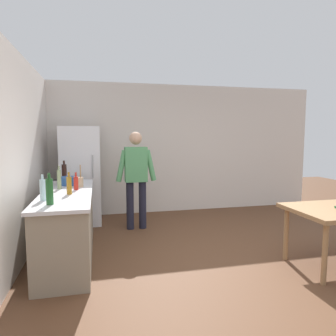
{
  "coord_description": "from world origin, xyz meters",
  "views": [
    {
      "loc": [
        -1.6,
        -3.38,
        1.64
      ],
      "look_at": [
        -0.51,
        1.3,
        1.12
      ],
      "focal_mm": 32.54,
      "sensor_mm": 36.0,
      "label": 1
    }
  ],
  "objects_px": {
    "person": "(136,174)",
    "bottle_water_clear": "(43,190)",
    "cooking_pot": "(67,181)",
    "bottle_oil_amber": "(69,185)",
    "refrigerator": "(81,176)",
    "bottle_wine_green": "(50,191)",
    "bottle_wine_dark": "(64,173)",
    "utensil_jar": "(79,181)",
    "bottle_vinegar_tall": "(59,179)",
    "bottle_sauce_red": "(76,183)"
  },
  "relations": [
    {
      "from": "bottle_water_clear",
      "to": "bottle_sauce_red",
      "type": "xyz_separation_m",
      "value": [
        0.32,
        0.64,
        -0.03
      ]
    },
    {
      "from": "bottle_oil_amber",
      "to": "bottle_sauce_red",
      "type": "xyz_separation_m",
      "value": [
        0.06,
        0.31,
        -0.02
      ]
    },
    {
      "from": "refrigerator",
      "to": "utensil_jar",
      "type": "distance_m",
      "value": 1.28
    },
    {
      "from": "person",
      "to": "bottle_wine_dark",
      "type": "distance_m",
      "value": 1.18
    },
    {
      "from": "person",
      "to": "bottle_wine_green",
      "type": "xyz_separation_m",
      "value": [
        -1.15,
        -1.83,
        0.07
      ]
    },
    {
      "from": "bottle_water_clear",
      "to": "person",
      "type": "bearing_deg",
      "value": 51.86
    },
    {
      "from": "bottle_water_clear",
      "to": "bottle_vinegar_tall",
      "type": "distance_m",
      "value": 0.77
    },
    {
      "from": "refrigerator",
      "to": "bottle_oil_amber",
      "type": "bearing_deg",
      "value": -91.62
    },
    {
      "from": "bottle_vinegar_tall",
      "to": "utensil_jar",
      "type": "bearing_deg",
      "value": 24.47
    },
    {
      "from": "person",
      "to": "bottle_water_clear",
      "type": "xyz_separation_m",
      "value": [
        -1.26,
        -1.6,
        0.05
      ]
    },
    {
      "from": "cooking_pot",
      "to": "person",
      "type": "bearing_deg",
      "value": 24.31
    },
    {
      "from": "bottle_wine_green",
      "to": "bottle_sauce_red",
      "type": "height_order",
      "value": "bottle_wine_green"
    },
    {
      "from": "refrigerator",
      "to": "utensil_jar",
      "type": "relative_size",
      "value": 5.62
    },
    {
      "from": "bottle_wine_green",
      "to": "bottle_wine_dark",
      "type": "xyz_separation_m",
      "value": [
        -0.01,
        1.67,
        0.0
      ]
    },
    {
      "from": "bottle_wine_dark",
      "to": "bottle_vinegar_tall",
      "type": "height_order",
      "value": "bottle_wine_dark"
    },
    {
      "from": "bottle_water_clear",
      "to": "bottle_oil_amber",
      "type": "relative_size",
      "value": 1.07
    },
    {
      "from": "bottle_wine_green",
      "to": "bottle_wine_dark",
      "type": "relative_size",
      "value": 1.0
    },
    {
      "from": "bottle_sauce_red",
      "to": "person",
      "type": "bearing_deg",
      "value": 45.63
    },
    {
      "from": "bottle_oil_amber",
      "to": "bottle_wine_dark",
      "type": "relative_size",
      "value": 0.82
    },
    {
      "from": "person",
      "to": "bottle_vinegar_tall",
      "type": "distance_m",
      "value": 1.44
    },
    {
      "from": "bottle_wine_green",
      "to": "bottle_vinegar_tall",
      "type": "height_order",
      "value": "bottle_wine_green"
    },
    {
      "from": "bottle_wine_green",
      "to": "bottle_wine_dark",
      "type": "height_order",
      "value": "same"
    },
    {
      "from": "bottle_wine_green",
      "to": "bottle_oil_amber",
      "type": "relative_size",
      "value": 1.21
    },
    {
      "from": "bottle_oil_amber",
      "to": "bottle_wine_dark",
      "type": "xyz_separation_m",
      "value": [
        -0.17,
        1.11,
        0.03
      ]
    },
    {
      "from": "bottle_oil_amber",
      "to": "bottle_wine_dark",
      "type": "bearing_deg",
      "value": 98.54
    },
    {
      "from": "refrigerator",
      "to": "bottle_wine_green",
      "type": "relative_size",
      "value": 5.29
    },
    {
      "from": "cooking_pot",
      "to": "bottle_vinegar_tall",
      "type": "xyz_separation_m",
      "value": [
        -0.08,
        -0.35,
        0.08
      ]
    },
    {
      "from": "cooking_pot",
      "to": "bottle_oil_amber",
      "type": "distance_m",
      "value": 0.78
    },
    {
      "from": "person",
      "to": "bottle_oil_amber",
      "type": "relative_size",
      "value": 6.07
    },
    {
      "from": "utensil_jar",
      "to": "bottle_vinegar_tall",
      "type": "bearing_deg",
      "value": -155.53
    },
    {
      "from": "person",
      "to": "bottle_sauce_red",
      "type": "xyz_separation_m",
      "value": [
        -0.94,
        -0.96,
        0.02
      ]
    },
    {
      "from": "person",
      "to": "cooking_pot",
      "type": "height_order",
      "value": "person"
    },
    {
      "from": "person",
      "to": "bottle_water_clear",
      "type": "relative_size",
      "value": 5.67
    },
    {
      "from": "bottle_oil_amber",
      "to": "person",
      "type": "bearing_deg",
      "value": 51.7
    },
    {
      "from": "cooking_pot",
      "to": "bottle_oil_amber",
      "type": "bearing_deg",
      "value": -83.31
    },
    {
      "from": "bottle_water_clear",
      "to": "bottle_oil_amber",
      "type": "bearing_deg",
      "value": 52.48
    },
    {
      "from": "cooking_pot",
      "to": "utensil_jar",
      "type": "distance_m",
      "value": 0.29
    },
    {
      "from": "bottle_water_clear",
      "to": "bottle_oil_amber",
      "type": "xyz_separation_m",
      "value": [
        0.26,
        0.33,
        -0.01
      ]
    },
    {
      "from": "bottle_wine_dark",
      "to": "bottle_oil_amber",
      "type": "bearing_deg",
      "value": -81.46
    },
    {
      "from": "utensil_jar",
      "to": "bottle_wine_green",
      "type": "bearing_deg",
      "value": -102.59
    },
    {
      "from": "bottle_wine_green",
      "to": "bottle_vinegar_tall",
      "type": "distance_m",
      "value": 0.98
    },
    {
      "from": "refrigerator",
      "to": "person",
      "type": "bearing_deg",
      "value": -30.23
    },
    {
      "from": "utensil_jar",
      "to": "bottle_vinegar_tall",
      "type": "relative_size",
      "value": 1.0
    },
    {
      "from": "bottle_water_clear",
      "to": "bottle_wine_dark",
      "type": "distance_m",
      "value": 1.45
    },
    {
      "from": "refrigerator",
      "to": "bottle_wine_dark",
      "type": "height_order",
      "value": "refrigerator"
    },
    {
      "from": "utensil_jar",
      "to": "bottle_vinegar_tall",
      "type": "height_order",
      "value": "same"
    },
    {
      "from": "person",
      "to": "cooking_pot",
      "type": "xyz_separation_m",
      "value": [
        -1.09,
        -0.49,
        -0.02
      ]
    },
    {
      "from": "refrigerator",
      "to": "cooking_pot",
      "type": "xyz_separation_m",
      "value": [
        -0.14,
        -1.05,
        0.06
      ]
    },
    {
      "from": "cooking_pot",
      "to": "bottle_vinegar_tall",
      "type": "height_order",
      "value": "bottle_vinegar_tall"
    },
    {
      "from": "cooking_pot",
      "to": "bottle_wine_dark",
      "type": "relative_size",
      "value": 1.18
    }
  ]
}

